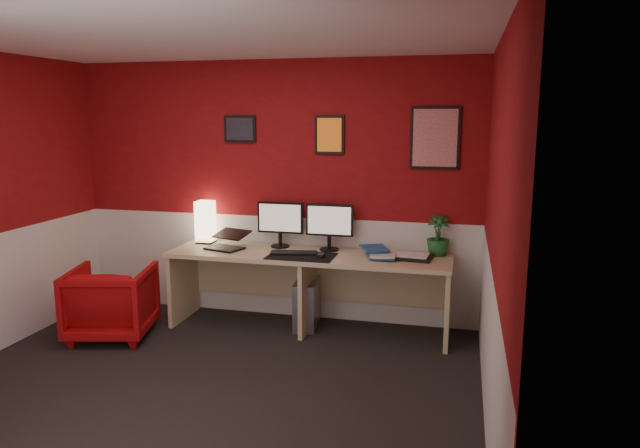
{
  "coord_description": "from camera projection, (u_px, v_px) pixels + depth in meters",
  "views": [
    {
      "loc": [
        1.79,
        -3.64,
        1.98
      ],
      "look_at": [
        0.6,
        1.21,
        1.05
      ],
      "focal_mm": 32.79,
      "sensor_mm": 36.0,
      "label": 1
    }
  ],
  "objects": [
    {
      "name": "ceiling",
      "position": [
        186.0,
        34.0,
        3.79
      ],
      "size": [
        4.0,
        3.5,
        0.01
      ],
      "primitive_type": "cube",
      "color": "white",
      "rests_on": "ground"
    },
    {
      "name": "monitor_left",
      "position": [
        280.0,
        217.0,
        5.57
      ],
      "size": [
        0.45,
        0.06,
        0.58
      ],
      "primitive_type": "cube",
      "color": "black",
      "rests_on": "desk"
    },
    {
      "name": "monitor_right",
      "position": [
        329.0,
        220.0,
        5.44
      ],
      "size": [
        0.45,
        0.06,
        0.58
      ],
      "primitive_type": "cube",
      "color": "black",
      "rests_on": "desk"
    },
    {
      "name": "armchair",
      "position": [
        112.0,
        302.0,
        5.27
      ],
      "size": [
        0.84,
        0.86,
        0.65
      ],
      "primitive_type": "imported",
      "rotation": [
        0.0,
        0.0,
        3.39
      ],
      "color": "#A50B0D",
      "rests_on": "ground"
    },
    {
      "name": "desk_mat",
      "position": [
        301.0,
        256.0,
        5.25
      ],
      "size": [
        0.6,
        0.38,
        0.01
      ],
      "primitive_type": "cube",
      "color": "black",
      "rests_on": "desk"
    },
    {
      "name": "wall_back",
      "position": [
        274.0,
        191.0,
        5.69
      ],
      "size": [
        4.0,
        0.01,
        2.5
      ],
      "primitive_type": "cube",
      "color": "maroon",
      "rests_on": "ground"
    },
    {
      "name": "art_center",
      "position": [
        330.0,
        135.0,
        5.45
      ],
      "size": [
        0.28,
        0.02,
        0.36
      ],
      "primitive_type": "cube",
      "color": "orange",
      "rests_on": "wall_back"
    },
    {
      "name": "shoji_lamp",
      "position": [
        205.0,
        223.0,
        5.77
      ],
      "size": [
        0.16,
        0.16,
        0.4
      ],
      "primitive_type": "cube",
      "color": "#FFE5B2",
      "rests_on": "desk"
    },
    {
      "name": "art_left",
      "position": [
        240.0,
        129.0,
        5.65
      ],
      "size": [
        0.32,
        0.02,
        0.26
      ],
      "primitive_type": "cube",
      "color": "black",
      "rests_on": "wall_back"
    },
    {
      "name": "potted_plant",
      "position": [
        438.0,
        235.0,
        5.26
      ],
      "size": [
        0.21,
        0.21,
        0.37
      ],
      "primitive_type": "imported",
      "rotation": [
        0.0,
        0.0,
        0.01
      ],
      "color": "#19591E",
      "rests_on": "desk"
    },
    {
      "name": "zen_tray",
      "position": [
        411.0,
        257.0,
        5.16
      ],
      "size": [
        0.37,
        0.28,
        0.03
      ],
      "primitive_type": "cube",
      "rotation": [
        0.0,
        0.0,
        -0.1
      ],
      "color": "black",
      "rests_on": "desk"
    },
    {
      "name": "art_right",
      "position": [
        435.0,
        138.0,
        5.22
      ],
      "size": [
        0.44,
        0.02,
        0.56
      ],
      "primitive_type": "cube",
      "color": "red",
      "rests_on": "wall_back"
    },
    {
      "name": "book_top",
      "position": [
        363.0,
        249.0,
        5.25
      ],
      "size": [
        0.32,
        0.36,
        0.03
      ],
      "primitive_type": "imported",
      "rotation": [
        0.0,
        0.0,
        0.4
      ],
      "color": "#1E568D",
      "rests_on": "book_middle"
    },
    {
      "name": "wainscot_back",
      "position": [
        275.0,
        266.0,
        5.83
      ],
      "size": [
        4.0,
        0.01,
        1.0
      ],
      "primitive_type": "cube",
      "color": "silver",
      "rests_on": "ground"
    },
    {
      "name": "mouse",
      "position": [
        321.0,
        256.0,
        5.19
      ],
      "size": [
        0.06,
        0.1,
        0.03
      ],
      "primitive_type": "cube",
      "rotation": [
        0.0,
        0.0,
        0.02
      ],
      "color": "black",
      "rests_on": "desk_mat"
    },
    {
      "name": "wall_right",
      "position": [
        496.0,
        237.0,
        3.56
      ],
      "size": [
        0.01,
        3.5,
        2.5
      ],
      "primitive_type": "cube",
      "color": "maroon",
      "rests_on": "ground"
    },
    {
      "name": "desk",
      "position": [
        308.0,
        292.0,
        5.43
      ],
      "size": [
        2.6,
        0.65,
        0.73
      ],
      "primitive_type": "cube",
      "color": "#CFB585",
      "rests_on": "ground"
    },
    {
      "name": "ground",
      "position": [
        201.0,
        391.0,
        4.25
      ],
      "size": [
        4.0,
        3.5,
        0.01
      ],
      "primitive_type": "cube",
      "color": "black",
      "rests_on": "ground"
    },
    {
      "name": "book_bottom",
      "position": [
        372.0,
        256.0,
        5.22
      ],
      "size": [
        0.22,
        0.3,
        0.03
      ],
      "primitive_type": "imported",
      "rotation": [
        0.0,
        0.0,
        0.0
      ],
      "color": "#1E568D",
      "rests_on": "desk"
    },
    {
      "name": "wall_front",
      "position": [
        1.0,
        299.0,
        2.35
      ],
      "size": [
        4.0,
        0.01,
        2.5
      ],
      "primitive_type": "cube",
      "color": "maroon",
      "rests_on": "ground"
    },
    {
      "name": "pc_tower",
      "position": [
        307.0,
        303.0,
        5.53
      ],
      "size": [
        0.24,
        0.47,
        0.45
      ],
      "primitive_type": "cube",
      "rotation": [
        0.0,
        0.0,
        0.1
      ],
      "color": "#99999E",
      "rests_on": "ground"
    },
    {
      "name": "wainscot_right",
      "position": [
        488.0,
        353.0,
        3.69
      ],
      "size": [
        0.01,
        3.5,
        1.0
      ],
      "primitive_type": "cube",
      "color": "silver",
      "rests_on": "ground"
    },
    {
      "name": "laptop",
      "position": [
        224.0,
        238.0,
        5.51
      ],
      "size": [
        0.38,
        0.32,
        0.22
      ],
      "primitive_type": "cube",
      "rotation": [
        0.0,
        0.0,
        -0.3
      ],
      "color": "black",
      "rests_on": "desk"
    },
    {
      "name": "keyboard",
      "position": [
        294.0,
        253.0,
        5.33
      ],
      "size": [
        0.44,
        0.21,
        0.02
      ],
      "primitive_type": "cube",
      "rotation": [
        0.0,
        0.0,
        0.18
      ],
      "color": "black",
      "rests_on": "desk_mat"
    },
    {
      "name": "book_middle",
      "position": [
        371.0,
        254.0,
        5.19
      ],
      "size": [
        0.24,
        0.32,
        0.02
      ],
      "primitive_type": "imported",
      "rotation": [
        0.0,
        0.0,
        0.09
      ],
      "color": "silver",
      "rests_on": "book_bottom"
    }
  ]
}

